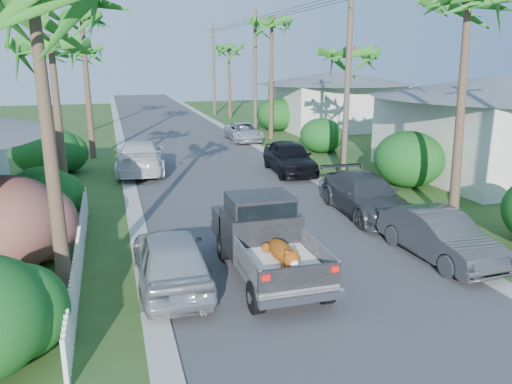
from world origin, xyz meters
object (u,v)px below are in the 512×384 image
object	(u,v)px
house_right_far	(334,102)
parked_car_rn	(439,236)
parked_car_ln	(171,258)
parked_car_lf	(140,157)
palm_l_b	(50,43)
palm_l_d	(83,47)
parked_car_rm	(366,196)
parked_car_rd	(244,132)
palm_r_c	(272,21)
parked_car_rf	(290,157)
utility_pole_d	(214,69)
palm_r_b	(349,51)
palm_l_c	(81,15)
palm_r_d	(229,46)
utility_pole_c	(255,73)
house_right_near	(492,130)
utility_pole_b	(348,81)
pickup_truck	(263,235)

from	to	relation	value
house_right_far	parked_car_rn	bearing A→B (deg)	-108.92
parked_car_rn	parked_car_ln	size ratio (longest dim) A/B	0.96
parked_car_rn	parked_car_lf	world-z (taller)	parked_car_lf
palm_l_b	palm_l_d	world-z (taller)	palm_l_d
parked_car_rm	parked_car_rd	size ratio (longest dim) A/B	1.10
palm_l_b	palm_r_c	size ratio (longest dim) A/B	0.79
parked_car_rf	parked_car_rd	distance (m)	10.54
parked_car_rn	utility_pole_d	xyz separation A→B (m)	(1.75, 39.70, 3.91)
palm_l_b	palm_r_b	world-z (taller)	palm_l_b
parked_car_rn	utility_pole_d	bearing A→B (deg)	84.70
parked_car_rf	palm_l_c	world-z (taller)	palm_l_c
palm_l_c	palm_r_d	xyz separation A→B (m)	(12.50, 18.00, -1.18)
parked_car_rf	palm_r_d	size ratio (longest dim) A/B	0.59
utility_pole_c	house_right_far	bearing A→B (deg)	15.12
parked_car_rm	parked_car_ln	world-z (taller)	parked_car_ln
parked_car_ln	house_right_near	distance (m)	18.75
parked_car_rm	palm_l_c	size ratio (longest dim) A/B	0.54
parked_car_ln	palm_r_c	size ratio (longest dim) A/B	0.47
palm_l_c	parked_car_rm	bearing A→B (deg)	-55.32
parked_car_rn	house_right_near	world-z (taller)	house_right_near
palm_l_d	parked_car_rd	bearing A→B (deg)	-38.73
palm_r_c	utility_pole_c	world-z (taller)	palm_r_c
palm_r_d	house_right_far	xyz separation A→B (m)	(6.50, -10.00, -4.62)
parked_car_lf	utility_pole_b	bearing A→B (deg)	160.12
parked_car_lf	palm_l_d	size ratio (longest dim) A/B	0.74
pickup_truck	house_right_near	world-z (taller)	house_right_near
parked_car_rn	utility_pole_d	size ratio (longest dim) A/B	0.47
parked_car_rd	palm_r_b	bearing A→B (deg)	-74.20
palm_l_c	utility_pole_b	bearing A→B (deg)	-37.81
palm_r_d	utility_pole_c	xyz separation A→B (m)	(-0.90, -12.00, -2.14)
parked_car_rn	parked_car_ln	distance (m)	7.59
parked_car_rf	parked_car_rd	xyz separation A→B (m)	(0.43, 10.52, -0.17)
palm_l_c	palm_r_c	world-z (taller)	palm_r_c
palm_l_d	utility_pole_b	world-z (taller)	utility_pole_b
pickup_truck	utility_pole_c	xyz separation A→B (m)	(6.81, 24.05, 3.59)
house_right_far	pickup_truck	bearing A→B (deg)	-118.62
parked_car_rf	utility_pole_b	size ratio (longest dim) A/B	0.53
house_right_near	utility_pole_c	xyz separation A→B (m)	(-7.40, 16.00, 2.38)
parked_car_rd	palm_r_d	xyz separation A→B (m)	(2.47, 14.45, 6.10)
palm_l_d	palm_l_b	bearing A→B (deg)	-90.78
palm_l_b	utility_pole_b	bearing A→B (deg)	4.61
parked_car_rf	utility_pole_d	distance (m)	28.30
utility_pole_d	palm_l_b	bearing A→B (deg)	-111.80
palm_l_c	utility_pole_d	world-z (taller)	palm_l_c
palm_l_b	parked_car_lf	bearing A→B (deg)	58.11
palm_r_d	utility_pole_b	bearing A→B (deg)	-91.91
palm_r_b	utility_pole_b	size ratio (longest dim) A/B	0.80
parked_car_rn	palm_l_c	bearing A→B (deg)	115.01
parked_car_rn	palm_r_b	distance (m)	13.11
parked_car_rn	utility_pole_b	bearing A→B (deg)	77.00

